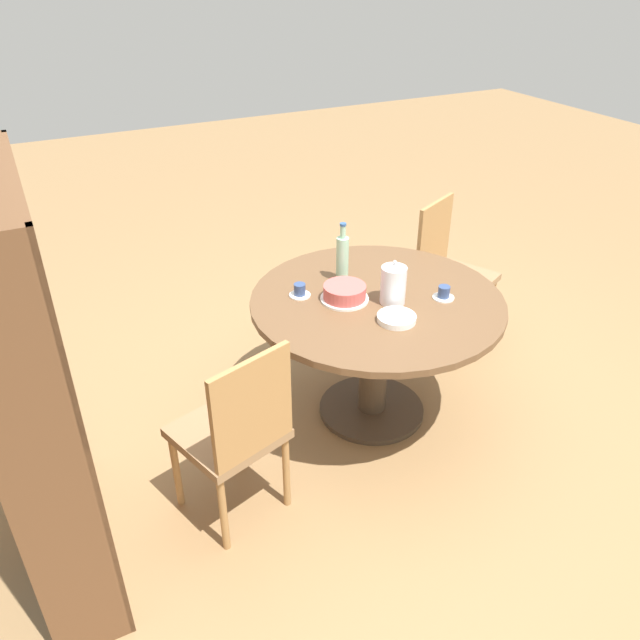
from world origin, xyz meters
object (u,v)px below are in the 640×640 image
chair_b (236,430)px  cup_b (300,291)px  coffee_pot (393,284)px  cake_main (345,293)px  bookshelf (41,397)px  cup_a (444,293)px  water_bottle (342,258)px  chair_a (449,269)px

chair_b → cup_b: bearing=-153.3°
coffee_pot → cake_main: size_ratio=0.95×
chair_b → cup_b: (0.56, -0.58, 0.27)m
bookshelf → cup_a: bearing=91.9°
coffee_pot → cup_a: 0.28m
bookshelf → cup_a: (0.06, -1.93, -0.06)m
bookshelf → coffee_pot: bookshelf is taller
chair_b → water_bottle: size_ratio=2.81×
bookshelf → chair_b: bearing=78.4°
chair_a → cup_a: bearing=-156.8°
chair_a → coffee_pot: (-0.56, 0.81, 0.35)m
bookshelf → coffee_pot: 1.68m
chair_b → cake_main: 0.92m
bookshelf → cup_b: bookshelf is taller
chair_a → bookshelf: size_ratio=0.55×
chair_a → cup_a: (-0.65, 0.56, 0.27)m
chair_a → cake_main: (-0.43, 1.02, 0.28)m
bookshelf → water_bottle: bookshelf is taller
coffee_pot → cup_a: (-0.08, -0.26, -0.08)m
cup_a → cup_b: (0.36, 0.65, 0.00)m
coffee_pot → water_bottle: bearing=19.0°
cake_main → cup_a: size_ratio=2.24×
cake_main → water_bottle: bearing=-25.1°
coffee_pot → cup_b: coffee_pot is taller
chair_b → cake_main: size_ratio=3.74×
water_bottle → cup_b: (-0.05, 0.28, -0.11)m
chair_b → cake_main: (0.42, -0.76, 0.28)m
cup_b → bookshelf: bearing=108.1°
coffee_pot → cake_main: (0.13, 0.20, -0.07)m
cake_main → cup_b: 0.23m
chair_a → chair_b: bearing=179.6°
chair_b → cup_a: 1.27m
water_bottle → cake_main: water_bottle is taller
chair_a → cup_b: bearing=167.5°
cup_a → bookshelf: bearing=91.9°
water_bottle → cake_main: size_ratio=1.33×
cake_main → cup_a: (-0.21, -0.46, -0.01)m
chair_a → cake_main: size_ratio=3.74×
water_bottle → cup_b: water_bottle is taller
cake_main → coffee_pot: bearing=-122.8°
water_bottle → cup_a: size_ratio=2.98×
chair_b → cake_main: chair_b is taller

